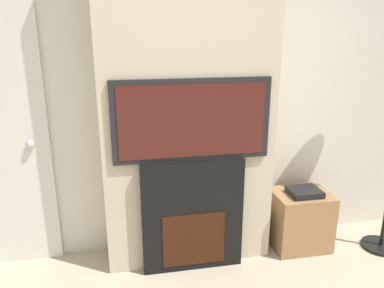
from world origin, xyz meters
TOP-DOWN VIEW (x-y plane):
  - wall_back at (0.00, 2.03)m, footprint 6.00×0.06m
  - chimney_breast at (0.00, 1.82)m, footprint 1.27×0.35m
  - fireplace at (0.00, 1.65)m, footprint 0.76×0.15m
  - television at (0.00, 1.64)m, footprint 1.12×0.07m
  - media_stand at (0.94, 1.74)m, footprint 0.46×0.38m

SIDE VIEW (x-z plane):
  - media_stand at x=0.94m, z-range -0.02..0.52m
  - fireplace at x=0.00m, z-range 0.00..0.87m
  - television at x=0.00m, z-range 0.88..1.46m
  - wall_back at x=0.00m, z-range 0.00..2.70m
  - chimney_breast at x=0.00m, z-range 0.00..2.70m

